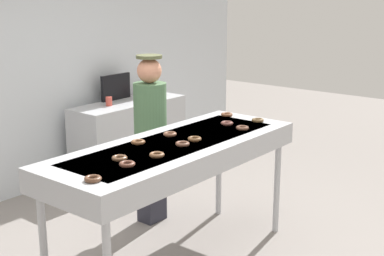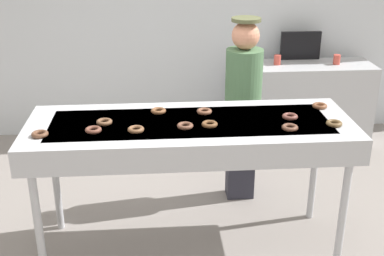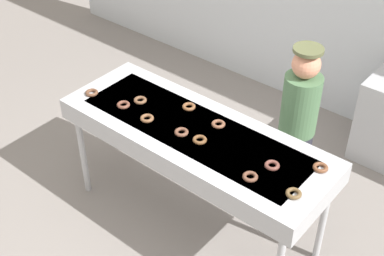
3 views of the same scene
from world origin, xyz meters
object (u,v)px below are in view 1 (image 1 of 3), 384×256
(chocolate_donut_2, at_px, (138,142))
(chocolate_donut_3, at_px, (195,139))
(paper_cup_0, at_px, (149,94))
(chocolate_donut_1, at_px, (242,128))
(chocolate_donut_0, at_px, (227,115))
(chocolate_donut_11, at_px, (93,179))
(worker_baker, at_px, (151,130))
(chocolate_donut_10, at_px, (127,164))
(chocolate_donut_9, at_px, (157,155))
(chocolate_donut_7, at_px, (120,158))
(chocolate_donut_8, at_px, (170,134))
(chocolate_donut_5, at_px, (182,144))
(chocolate_donut_6, at_px, (227,123))
(menu_display, at_px, (116,87))
(paper_cup_1, at_px, (109,101))
(prep_counter, at_px, (130,137))
(chocolate_donut_4, at_px, (258,120))
(fryer_conveyor, at_px, (176,153))

(chocolate_donut_2, height_order, chocolate_donut_3, same)
(paper_cup_0, bearing_deg, chocolate_donut_1, -117.09)
(chocolate_donut_0, relative_size, chocolate_donut_1, 1.00)
(chocolate_donut_11, xyz_separation_m, worker_baker, (1.51, 0.93, -0.15))
(chocolate_donut_10, bearing_deg, chocolate_donut_9, -2.78)
(paper_cup_0, bearing_deg, chocolate_donut_7, -140.62)
(chocolate_donut_8, bearing_deg, chocolate_donut_0, 3.38)
(chocolate_donut_5, relative_size, chocolate_donut_6, 1.00)
(chocolate_donut_2, height_order, chocolate_donut_7, same)
(menu_display, bearing_deg, chocolate_donut_9, -127.51)
(chocolate_donut_1, bearing_deg, chocolate_donut_9, 177.53)
(chocolate_donut_7, xyz_separation_m, paper_cup_1, (1.70, 1.96, -0.11))
(chocolate_donut_3, distance_m, prep_counter, 2.48)
(chocolate_donut_2, distance_m, chocolate_donut_8, 0.34)
(prep_counter, bearing_deg, chocolate_donut_2, -132.72)
(chocolate_donut_6, relative_size, paper_cup_1, 1.06)
(chocolate_donut_1, distance_m, chocolate_donut_11, 1.66)
(paper_cup_1, bearing_deg, menu_display, 33.49)
(chocolate_donut_0, bearing_deg, worker_baker, 132.07)
(chocolate_donut_3, xyz_separation_m, chocolate_donut_11, (-1.13, -0.08, 0.00))
(chocolate_donut_3, relative_size, chocolate_donut_5, 1.00)
(chocolate_donut_4, xyz_separation_m, chocolate_donut_9, (-1.36, -0.00, 0.00))
(fryer_conveyor, distance_m, chocolate_donut_4, 1.00)
(chocolate_donut_4, xyz_separation_m, chocolate_donut_10, (-1.65, 0.01, 0.00))
(chocolate_donut_7, bearing_deg, chocolate_donut_6, 0.11)
(chocolate_donut_11, bearing_deg, chocolate_donut_10, 7.32)
(chocolate_donut_1, distance_m, chocolate_donut_3, 0.54)
(chocolate_donut_1, bearing_deg, chocolate_donut_8, 147.46)
(chocolate_donut_4, height_order, chocolate_donut_5, same)
(chocolate_donut_9, distance_m, paper_cup_0, 2.97)
(chocolate_donut_4, height_order, prep_counter, chocolate_donut_4)
(chocolate_donut_7, relative_size, worker_baker, 0.07)
(chocolate_donut_0, height_order, chocolate_donut_9, same)
(chocolate_donut_6, distance_m, menu_display, 2.27)
(worker_baker, height_order, paper_cup_0, worker_baker)
(chocolate_donut_8, distance_m, paper_cup_1, 2.06)
(chocolate_donut_7, bearing_deg, chocolate_donut_8, 12.01)
(chocolate_donut_0, relative_size, chocolate_donut_3, 1.00)
(chocolate_donut_9, distance_m, worker_baker, 1.27)
(chocolate_donut_3, bearing_deg, chocolate_donut_6, 9.73)
(chocolate_donut_3, xyz_separation_m, menu_display, (1.27, 2.26, -0.01))
(chocolate_donut_1, xyz_separation_m, worker_baker, (-0.15, 0.94, -0.15))
(chocolate_donut_0, height_order, chocolate_donut_3, same)
(chocolate_donut_3, bearing_deg, chocolate_donut_7, 172.27)
(chocolate_donut_6, distance_m, chocolate_donut_8, 0.62)
(worker_baker, bearing_deg, chocolate_donut_7, 31.58)
(chocolate_donut_0, xyz_separation_m, menu_display, (0.40, 1.96, -0.01))
(chocolate_donut_9, bearing_deg, chocolate_donut_6, 8.08)
(chocolate_donut_0, distance_m, chocolate_donut_5, 1.09)
(fryer_conveyor, xyz_separation_m, chocolate_donut_11, (-1.00, -0.18, 0.11))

